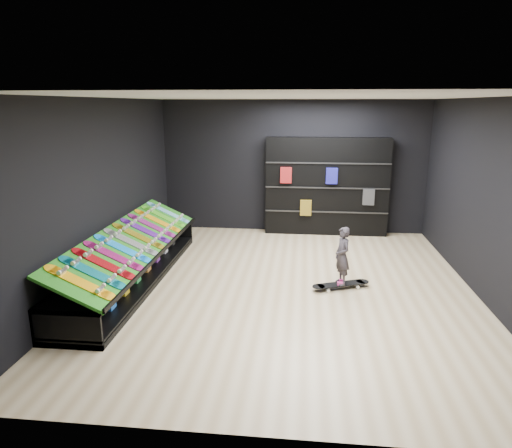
# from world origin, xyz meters

# --- Properties ---
(floor) EXTENTS (6.00, 7.00, 0.01)m
(floor) POSITION_xyz_m (0.00, 0.00, 0.00)
(floor) COLOR tan
(floor) RESTS_ON ground
(ceiling) EXTENTS (6.00, 7.00, 0.01)m
(ceiling) POSITION_xyz_m (0.00, 0.00, 3.00)
(ceiling) COLOR white
(ceiling) RESTS_ON ground
(wall_back) EXTENTS (6.00, 0.02, 3.00)m
(wall_back) POSITION_xyz_m (0.00, 3.50, 1.50)
(wall_back) COLOR black
(wall_back) RESTS_ON ground
(wall_front) EXTENTS (6.00, 0.02, 3.00)m
(wall_front) POSITION_xyz_m (0.00, -3.50, 1.50)
(wall_front) COLOR black
(wall_front) RESTS_ON ground
(wall_left) EXTENTS (0.02, 7.00, 3.00)m
(wall_left) POSITION_xyz_m (-3.00, 0.00, 1.50)
(wall_left) COLOR black
(wall_left) RESTS_ON ground
(wall_right) EXTENTS (0.02, 7.00, 3.00)m
(wall_right) POSITION_xyz_m (3.00, 0.00, 1.50)
(wall_right) COLOR black
(wall_right) RESTS_ON ground
(display_rack) EXTENTS (0.90, 4.50, 0.50)m
(display_rack) POSITION_xyz_m (-2.55, 0.00, 0.25)
(display_rack) COLOR black
(display_rack) RESTS_ON ground
(turf_ramp) EXTENTS (0.92, 4.50, 0.46)m
(turf_ramp) POSITION_xyz_m (-2.50, 0.00, 0.71)
(turf_ramp) COLOR #18630F
(turf_ramp) RESTS_ON display_rack
(back_shelving) EXTENTS (2.74, 0.32, 2.19)m
(back_shelving) POSITION_xyz_m (0.77, 3.32, 1.09)
(back_shelving) COLOR black
(back_shelving) RESTS_ON ground
(floor_skateboard) EXTENTS (0.99, 0.57, 0.09)m
(floor_skateboard) POSITION_xyz_m (0.90, 0.03, 0.04)
(floor_skateboard) COLOR black
(floor_skateboard) RESTS_ON ground
(child) EXTENTS (0.21, 0.25, 0.57)m
(child) POSITION_xyz_m (0.90, 0.03, 0.37)
(child) COLOR black
(child) RESTS_ON floor_skateboard
(display_board_0) EXTENTS (0.93, 0.22, 0.50)m
(display_board_0) POSITION_xyz_m (-2.49, -1.90, 0.74)
(display_board_0) COLOR yellow
(display_board_0) RESTS_ON turf_ramp
(display_board_1) EXTENTS (0.93, 0.22, 0.50)m
(display_board_1) POSITION_xyz_m (-2.49, -1.55, 0.74)
(display_board_1) COLOR #0C8C99
(display_board_1) RESTS_ON turf_ramp
(display_board_2) EXTENTS (0.93, 0.22, 0.50)m
(display_board_2) POSITION_xyz_m (-2.49, -1.21, 0.74)
(display_board_2) COLOR red
(display_board_2) RESTS_ON turf_ramp
(display_board_3) EXTENTS (0.93, 0.22, 0.50)m
(display_board_3) POSITION_xyz_m (-2.49, -0.86, 0.74)
(display_board_3) COLOR #E5198C
(display_board_3) RESTS_ON turf_ramp
(display_board_4) EXTENTS (0.93, 0.22, 0.50)m
(display_board_4) POSITION_xyz_m (-2.49, -0.52, 0.74)
(display_board_4) COLOR blue
(display_board_4) RESTS_ON turf_ramp
(display_board_5) EXTENTS (0.93, 0.22, 0.50)m
(display_board_5) POSITION_xyz_m (-2.49, -0.17, 0.74)
(display_board_5) COLOR black
(display_board_5) RESTS_ON turf_ramp
(display_board_6) EXTENTS (0.93, 0.22, 0.50)m
(display_board_6) POSITION_xyz_m (-2.49, 0.17, 0.74)
(display_board_6) COLOR yellow
(display_board_6) RESTS_ON turf_ramp
(display_board_7) EXTENTS (0.93, 0.22, 0.50)m
(display_board_7) POSITION_xyz_m (-2.49, 0.52, 0.74)
(display_board_7) COLOR purple
(display_board_7) RESTS_ON turf_ramp
(display_board_8) EXTENTS (0.93, 0.22, 0.50)m
(display_board_8) POSITION_xyz_m (-2.49, 0.86, 0.74)
(display_board_8) COLOR #2626BF
(display_board_8) RESTS_ON turf_ramp
(display_board_9) EXTENTS (0.93, 0.22, 0.50)m
(display_board_9) POSITION_xyz_m (-2.49, 1.21, 0.74)
(display_board_9) COLOR orange
(display_board_9) RESTS_ON turf_ramp
(display_board_10) EXTENTS (0.93, 0.22, 0.50)m
(display_board_10) POSITION_xyz_m (-2.49, 1.55, 0.74)
(display_board_10) COLOR green
(display_board_10) RESTS_ON turf_ramp
(display_board_11) EXTENTS (0.93, 0.22, 0.50)m
(display_board_11) POSITION_xyz_m (-2.49, 1.90, 0.74)
(display_board_11) COLOR #0CB2E5
(display_board_11) RESTS_ON turf_ramp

